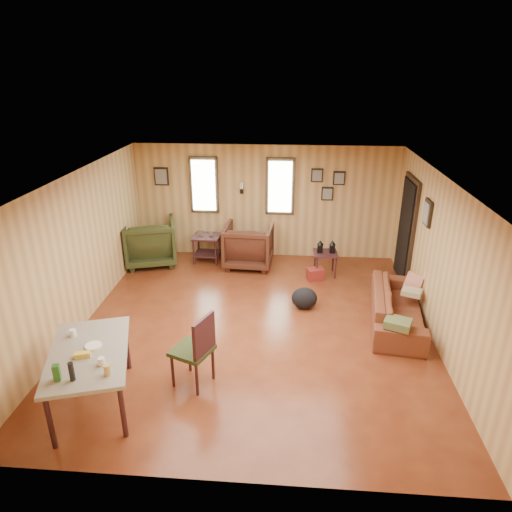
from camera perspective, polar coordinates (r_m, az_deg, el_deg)
The scene contains 11 objects.
room at distance 7.13m, azimuth 1.28°, elevation 0.72°, with size 5.54×6.04×2.44m.
sofa at distance 7.67m, azimuth 17.32°, elevation -5.45°, with size 1.99×0.58×0.78m, color brown.
recliner_brown at distance 9.38m, azimuth -0.92°, elevation 1.57°, with size 0.95×0.89×0.98m, color #442014.
recliner_green at distance 9.74m, azimuth -13.09°, elevation 1.99°, with size 1.02×0.95×1.05m, color #303819.
end_table at distance 9.67m, azimuth -6.18°, elevation 1.53°, with size 0.59×0.54×0.71m.
side_table at distance 9.06m, azimuth 8.71°, elevation 0.58°, with size 0.48×0.48×0.73m.
cooler at distance 8.98m, azimuth 7.44°, elevation -2.24°, with size 0.36×0.30×0.23m.
backpack at distance 7.89m, azimuth 6.06°, elevation -5.27°, with size 0.44×0.33×0.38m.
sofa_pillows at distance 7.41m, azimuth 18.21°, elevation -5.70°, with size 0.88×1.54×0.32m.
dining_table at distance 5.87m, azimuth -20.19°, elevation -11.77°, with size 1.29×1.68×0.98m.
dining_chair at distance 5.95m, azimuth -7.41°, elevation -11.19°, with size 0.61×0.61×1.03m.
Camera 1 is at (0.53, -6.32, 3.88)m, focal length 32.00 mm.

